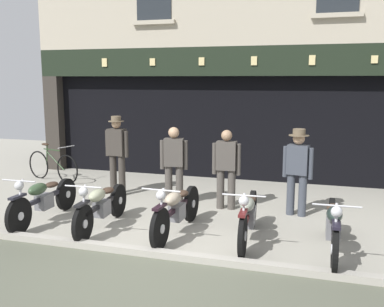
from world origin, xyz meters
name	(u,v)px	position (x,y,z in m)	size (l,w,h in m)	color
ground	(121,292)	(0.00, -0.98, -0.04)	(22.40, 22.00, 0.18)	#9B978A
shop_facade	(242,109)	(0.00, 7.02, 1.68)	(10.70, 4.42, 6.09)	black
motorcycle_left	(43,199)	(-2.47, 0.99, 0.42)	(0.62, 2.06, 0.90)	black
motorcycle_center_left	(101,205)	(-1.28, 0.93, 0.41)	(0.62, 1.99, 0.90)	black
motorcycle_center	(176,209)	(0.03, 1.05, 0.42)	(0.62, 2.07, 0.91)	black
motorcycle_center_right	(248,215)	(1.21, 1.07, 0.42)	(0.62, 2.00, 0.92)	black
motorcycle_right	(333,226)	(2.48, 0.92, 0.43)	(0.62, 2.04, 0.92)	black
salesman_left	(117,151)	(-2.02, 3.05, 0.97)	(0.56, 0.34, 1.74)	#38332D
shopkeeper_center	(174,162)	(-0.57, 2.64, 0.88)	(0.55, 0.28, 1.59)	#47423D
salesman_right	(226,166)	(0.49, 2.70, 0.86)	(0.56, 0.25, 1.56)	#47423D
assistant_far_right	(298,168)	(1.85, 2.67, 0.91)	(0.55, 0.37, 1.63)	#3D424C
advert_board_near	(171,108)	(-1.60, 5.40, 1.78)	(0.69, 0.03, 1.08)	silver
leaning_bicycle	(52,166)	(-4.21, 3.83, 0.38)	(1.74, 0.66, 0.95)	black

